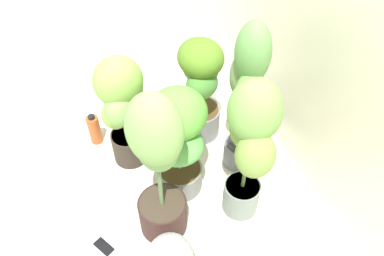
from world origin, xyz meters
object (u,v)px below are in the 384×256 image
cell_phone (104,247)px  potted_plant_front_left (122,103)px  potted_plant_back_left (200,85)px  potted_plant_center (178,136)px  potted_plant_front_right (158,163)px  nutrient_bottle (95,129)px  potted_plant_back_center (247,90)px  potted_plant_back_right (250,141)px

cell_phone → potted_plant_front_left: bearing=32.8°
potted_plant_back_left → potted_plant_center: 0.48m
potted_plant_front_right → potted_plant_back_left: size_ratio=1.32×
potted_plant_front_right → nutrient_bottle: size_ratio=4.09×
potted_plant_front_left → potted_plant_center: (0.33, 0.22, -0.02)m
potted_plant_front_right → cell_phone: 0.63m
potted_plant_front_right → potted_plant_back_center: 0.64m
potted_plant_back_left → cell_phone: size_ratio=4.49×
nutrient_bottle → potted_plant_center: bearing=36.7°
potted_plant_back_left → cell_phone: bearing=-51.4°
potted_plant_back_left → cell_phone: potted_plant_back_left is taller
potted_plant_back_left → cell_phone: 1.09m
potted_plant_back_center → potted_plant_front_right: bearing=-65.9°
potted_plant_center → cell_phone: size_ratio=4.55×
potted_plant_back_left → nutrient_bottle: potted_plant_back_left is taller
potted_plant_back_center → potted_plant_center: potted_plant_back_center is taller
cell_phone → potted_plant_back_center: bearing=-12.6°
potted_plant_back_left → potted_plant_back_right: (0.66, -0.01, 0.15)m
potted_plant_front_right → nutrient_bottle: potted_plant_front_right is taller
potted_plant_back_center → nutrient_bottle: bearing=-120.9°
potted_plant_front_left → potted_plant_back_left: size_ratio=1.07×
potted_plant_back_left → potted_plant_back_right: size_ratio=0.78×
potted_plant_back_center → nutrient_bottle: 1.07m
potted_plant_back_right → potted_plant_back_center: bearing=156.1°
potted_plant_front_right → potted_plant_center: (-0.21, 0.17, -0.08)m
potted_plant_center → nutrient_bottle: 0.75m
potted_plant_front_right → potted_plant_center: size_ratio=1.31×
potted_plant_back_right → cell_phone: size_ratio=5.76×
cell_phone → potted_plant_center: bearing=-5.1°
potted_plant_back_left → potted_plant_back_center: 0.41m
potted_plant_front_right → cell_phone: potted_plant_front_right is taller
potted_plant_center → cell_phone: bearing=-65.0°
nutrient_bottle → cell_phone: bearing=-8.0°
potted_plant_front_right → potted_plant_back_left: bearing=143.3°
potted_plant_front_right → potted_plant_center: potted_plant_front_right is taller
potted_plant_back_center → nutrient_bottle: potted_plant_back_center is taller
potted_plant_front_left → nutrient_bottle: potted_plant_front_left is taller
potted_plant_front_left → potted_plant_front_right: (0.54, 0.06, 0.06)m
potted_plant_back_right → cell_phone: bearing=-91.9°
potted_plant_front_left → potted_plant_back_left: potted_plant_front_left is taller
potted_plant_front_left → potted_plant_back_left: 0.51m
potted_plant_front_right → nutrient_bottle: bearing=-162.4°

